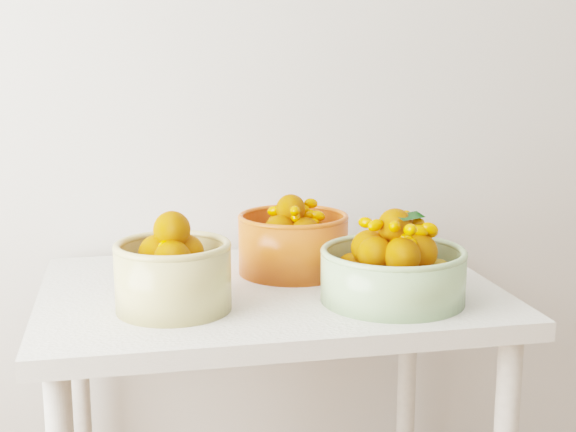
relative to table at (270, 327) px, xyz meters
name	(u,v)px	position (x,y,z in m)	size (l,w,h in m)	color
table	(270,327)	(0.00, 0.00, 0.00)	(1.00, 0.70, 0.75)	silver
bowl_cream	(173,273)	(-0.22, -0.12, 0.17)	(0.31, 0.31, 0.20)	tan
bowl_green	(393,269)	(0.24, -0.15, 0.16)	(0.39, 0.39, 0.20)	#95B780
bowl_orange	(293,242)	(0.08, 0.10, 0.17)	(0.28, 0.28, 0.19)	#F04D19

